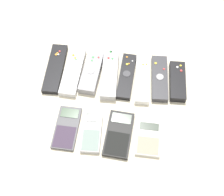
{
  "coord_description": "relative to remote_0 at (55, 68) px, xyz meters",
  "views": [
    {
      "loc": [
        0.06,
        -0.51,
        0.94
      ],
      "look_at": [
        0.0,
        0.03,
        0.01
      ],
      "focal_mm": 50.0,
      "sensor_mm": 36.0,
      "label": 1
    }
  ],
  "objects": [
    {
      "name": "ground_plane",
      "position": [
        0.22,
        -0.13,
        -0.01
      ],
      "size": [
        3.0,
        3.0,
        0.0
      ],
      "primitive_type": "plane",
      "color": "beige"
    },
    {
      "name": "remote_0",
      "position": [
        0.0,
        0.0,
        0.0
      ],
      "size": [
        0.06,
        0.21,
        0.02
      ],
      "rotation": [
        0.0,
        0.0,
        0.02
      ],
      "color": "black",
      "rests_on": "ground_plane"
    },
    {
      "name": "remote_1",
      "position": [
        0.07,
        -0.01,
        0.0
      ],
      "size": [
        0.07,
        0.2,
        0.02
      ],
      "rotation": [
        0.0,
        0.0,
        -0.03
      ],
      "color": "silver",
      "rests_on": "ground_plane"
    },
    {
      "name": "remote_2",
      "position": [
        0.14,
        0.0,
        0.0
      ],
      "size": [
        0.07,
        0.19,
        0.03
      ],
      "rotation": [
        0.0,
        0.0,
        -0.07
      ],
      "color": "gray",
      "rests_on": "ground_plane"
    },
    {
      "name": "remote_3",
      "position": [
        0.2,
        0.0,
        0.0
      ],
      "size": [
        0.07,
        0.22,
        0.03
      ],
      "rotation": [
        0.0,
        0.0,
        0.05
      ],
      "color": "#B7B7BC",
      "rests_on": "ground_plane"
    },
    {
      "name": "remote_4",
      "position": [
        0.26,
        -0.0,
        -0.0
      ],
      "size": [
        0.06,
        0.19,
        0.02
      ],
      "rotation": [
        0.0,
        0.0,
        -0.04
      ],
      "color": "black",
      "rests_on": "ground_plane"
    },
    {
      "name": "remote_5",
      "position": [
        0.32,
        -0.01,
        0.0
      ],
      "size": [
        0.06,
        0.2,
        0.02
      ],
      "rotation": [
        0.0,
        0.0,
        0.04
      ],
      "color": "white",
      "rests_on": "ground_plane"
    },
    {
      "name": "remote_6",
      "position": [
        0.38,
        -0.0,
        0.0
      ],
      "size": [
        0.07,
        0.19,
        0.02
      ],
      "rotation": [
        0.0,
        0.0,
        0.05
      ],
      "color": "#333338",
      "rests_on": "ground_plane"
    },
    {
      "name": "remote_7",
      "position": [
        0.44,
        -0.01,
        0.0
      ],
      "size": [
        0.06,
        0.16,
        0.03
      ],
      "rotation": [
        0.0,
        0.0,
        0.03
      ],
      "color": "black",
      "rests_on": "ground_plane"
    },
    {
      "name": "calculator_0",
      "position": [
        0.09,
        -0.23,
        -0.0
      ],
      "size": [
        0.08,
        0.15,
        0.01
      ],
      "rotation": [
        0.0,
        0.0,
        -0.02
      ],
      "color": "#4C4C51",
      "rests_on": "ground_plane"
    },
    {
      "name": "calculator_1",
      "position": [
        0.17,
        -0.23,
        -0.0
      ],
      "size": [
        0.07,
        0.15,
        0.02
      ],
      "rotation": [
        0.0,
        0.0,
        0.05
      ],
      "color": "#B2B2B7",
      "rests_on": "ground_plane"
    },
    {
      "name": "calculator_2",
      "position": [
        0.26,
        -0.23,
        -0.0
      ],
      "size": [
        0.09,
        0.16,
        0.02
      ],
      "rotation": [
        0.0,
        0.0,
        -0.06
      ],
      "color": "black",
      "rests_on": "ground_plane"
    },
    {
      "name": "calculator_3",
      "position": [
        0.35,
        -0.24,
        -0.0
      ],
      "size": [
        0.08,
        0.12,
        0.02
      ],
      "rotation": [
        0.0,
        0.0,
        -0.01
      ],
      "color": "silver",
      "rests_on": "ground_plane"
    }
  ]
}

